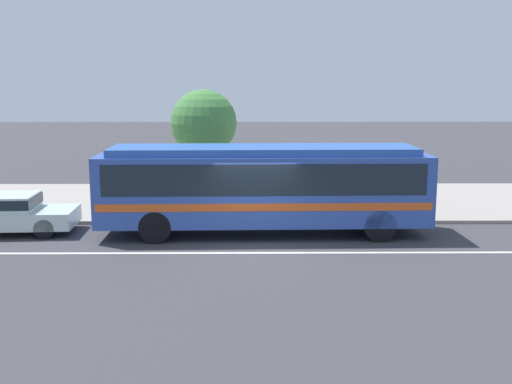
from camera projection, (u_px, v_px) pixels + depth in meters
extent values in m
plane|color=#3B393E|center=(255.00, 246.00, 18.51)|extent=(120.00, 120.00, 0.00)
cube|color=gray|center=(254.00, 201.00, 25.24)|extent=(60.00, 8.00, 0.12)
cube|color=silver|center=(255.00, 253.00, 17.73)|extent=(56.00, 0.16, 0.01)
cube|color=#304FA7|center=(263.00, 188.00, 19.72)|extent=(10.56, 2.67, 2.20)
cube|color=#2B55AA|center=(263.00, 150.00, 19.51)|extent=(9.72, 2.36, 0.24)
cube|color=#19232D|center=(263.00, 174.00, 19.65)|extent=(9.93, 2.68, 0.97)
cube|color=#D6551F|center=(263.00, 200.00, 19.79)|extent=(10.35, 2.69, 0.24)
cube|color=#19232D|center=(424.00, 174.00, 19.80)|extent=(0.17, 2.16, 1.06)
cylinder|color=black|center=(365.00, 211.00, 21.07)|extent=(1.01, 0.30, 1.00)
cylinder|color=black|center=(380.00, 226.00, 18.94)|extent=(1.01, 0.30, 1.00)
cylinder|color=black|center=(164.00, 212.00, 20.87)|extent=(1.01, 0.30, 1.00)
cylinder|color=black|center=(155.00, 227.00, 18.74)|extent=(1.01, 0.30, 1.00)
cube|color=silver|center=(3.00, 218.00, 19.97)|extent=(4.76, 2.11, 0.55)
cylinder|color=black|center=(58.00, 218.00, 20.90)|extent=(0.65, 0.26, 0.64)
cylinder|color=black|center=(44.00, 229.00, 19.30)|extent=(0.65, 0.26, 0.64)
cylinder|color=#22364A|center=(403.00, 203.00, 22.31)|extent=(0.14, 0.14, 0.85)
cylinder|color=#22364A|center=(402.00, 202.00, 22.46)|extent=(0.14, 0.14, 0.85)
cylinder|color=gold|center=(403.00, 183.00, 22.26)|extent=(0.40, 0.40, 0.63)
sphere|color=#D1A791|center=(404.00, 171.00, 22.18)|extent=(0.21, 0.21, 0.21)
cylinder|color=slate|center=(197.00, 202.00, 22.47)|extent=(0.14, 0.14, 0.84)
cylinder|color=slate|center=(194.00, 202.00, 22.57)|extent=(0.14, 0.14, 0.84)
cylinder|color=red|center=(196.00, 183.00, 22.39)|extent=(0.48, 0.48, 0.59)
sphere|color=tan|center=(195.00, 172.00, 22.32)|extent=(0.24, 0.24, 0.24)
cylinder|color=#23274F|center=(332.00, 207.00, 21.64)|extent=(0.14, 0.14, 0.84)
cylinder|color=#23274F|center=(328.00, 206.00, 21.72)|extent=(0.14, 0.14, 0.84)
cylinder|color=purple|center=(330.00, 187.00, 21.55)|extent=(0.46, 0.46, 0.59)
sphere|color=tan|center=(331.00, 175.00, 21.48)|extent=(0.22, 0.22, 0.22)
cylinder|color=gray|center=(368.00, 183.00, 21.72)|extent=(0.08, 0.08, 2.44)
cube|color=yellow|center=(369.00, 155.00, 21.54)|extent=(0.05, 0.44, 0.56)
cylinder|color=brown|center=(204.00, 175.00, 24.33)|extent=(0.33, 0.33, 2.29)
sphere|color=#47833F|center=(204.00, 123.00, 23.97)|extent=(2.60, 2.60, 2.60)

